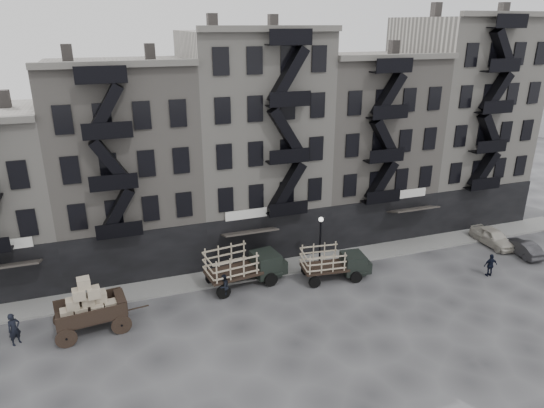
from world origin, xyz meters
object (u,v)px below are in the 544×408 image
object	(u,v)px
stake_truck_east	(334,261)
car_east	(493,237)
car_far	(523,248)
pedestrian_west	(14,329)
stake_truck_west	(244,264)
policeman	(491,265)
wagon	(87,301)
pedestrian_mid	(224,286)

from	to	relation	value
stake_truck_east	car_east	distance (m)	15.19
car_far	pedestrian_west	xyz separation A→B (m)	(-36.92, 0.59, 0.39)
stake_truck_west	policeman	world-z (taller)	stake_truck_west
stake_truck_east	car_east	xyz separation A→B (m)	(15.15, 0.78, -0.71)
pedestrian_west	wagon	bearing A→B (deg)	-38.81
stake_truck_east	pedestrian_west	world-z (taller)	stake_truck_east
stake_truck_east	policeman	bearing A→B (deg)	-11.19
car_far	pedestrian_mid	world-z (taller)	pedestrian_mid
car_east	pedestrian_west	size ratio (longest dim) A/B	2.12
stake_truck_east	car_east	world-z (taller)	stake_truck_east
car_far	pedestrian_mid	distance (m)	24.32
wagon	car_east	size ratio (longest dim) A/B	1.07
stake_truck_east	policeman	size ratio (longest dim) A/B	2.95
stake_truck_west	car_far	distance (m)	22.69
stake_truck_west	pedestrian_west	bearing A→B (deg)	-179.06
stake_truck_east	car_far	xyz separation A→B (m)	(16.10, -1.48, -0.82)
car_far	policeman	xyz separation A→B (m)	(-5.05, -1.95, 0.26)
car_far	wagon	bearing A→B (deg)	5.66
pedestrian_west	policeman	distance (m)	31.97
policeman	car_east	bearing A→B (deg)	-125.49
stake_truck_east	car_east	bearing A→B (deg)	9.03
wagon	pedestrian_west	xyz separation A→B (m)	(-4.09, 0.08, -1.08)
stake_truck_west	stake_truck_east	world-z (taller)	stake_truck_west
stake_truck_west	pedestrian_mid	xyz separation A→B (m)	(-1.78, -1.26, -0.79)
car_east	stake_truck_west	bearing A→B (deg)	178.09
policeman	pedestrian_mid	bearing A→B (deg)	-1.69
pedestrian_mid	policeman	bearing A→B (deg)	126.03
car_far	policeman	size ratio (longest dim) A/B	2.12
wagon	car_far	size ratio (longest dim) A/B	1.22
pedestrian_mid	stake_truck_east	bearing A→B (deg)	135.81
pedestrian_west	pedestrian_mid	xyz separation A→B (m)	(12.65, 0.98, -0.14)
car_east	pedestrian_mid	distance (m)	23.33
pedestrian_west	pedestrian_mid	size ratio (longest dim) A/B	1.16
pedestrian_mid	policeman	world-z (taller)	policeman
car_east	pedestrian_mid	xyz separation A→B (m)	(-23.32, -0.70, 0.14)
stake_truck_west	car_far	world-z (taller)	stake_truck_west
stake_truck_west	car_far	bearing A→B (deg)	-15.03
car_east	car_far	bearing A→B (deg)	-67.72
wagon	car_far	xyz separation A→B (m)	(32.83, -0.51, -1.46)
wagon	stake_truck_west	size ratio (longest dim) A/B	0.76
car_east	policeman	distance (m)	5.88
pedestrian_mid	policeman	size ratio (longest dim) A/B	0.98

